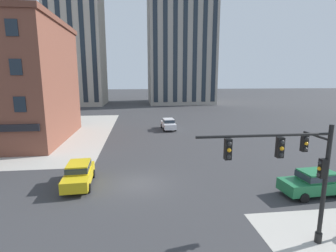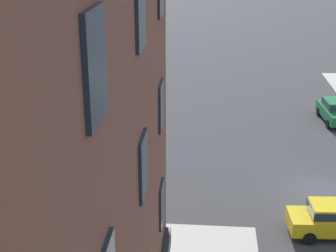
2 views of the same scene
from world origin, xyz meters
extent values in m
plane|color=#38383A|center=(0.00, 0.00, 0.00)|extent=(320.00, 320.00, 0.00)
cube|color=silver|center=(4.56, 19.88, 0.70)|extent=(1.93, 4.47, 0.76)
cube|color=silver|center=(4.57, 19.73, 1.38)|extent=(1.58, 2.17, 0.60)
cube|color=#232D38|center=(4.57, 19.73, 1.38)|extent=(1.62, 2.26, 0.40)
cylinder|color=black|center=(3.78, 18.48, 0.32)|extent=(0.24, 0.65, 0.64)
cylinder|color=black|center=(5.45, 18.55, 0.32)|extent=(0.24, 0.65, 0.64)
cube|color=gold|center=(-4.32, 0.28, 0.70)|extent=(2.00, 4.49, 0.76)
cube|color=gold|center=(-4.33, 0.43, 1.38)|extent=(1.61, 2.19, 0.60)
cube|color=#232D38|center=(-4.33, 0.43, 1.38)|extent=(1.65, 2.28, 0.40)
cylinder|color=black|center=(-3.56, 1.69, 0.32)|extent=(0.25, 0.65, 0.64)
cylinder|color=black|center=(-5.23, 1.59, 0.32)|extent=(0.25, 0.65, 0.64)
cube|color=#1E6B3D|center=(11.61, -3.15, 0.70)|extent=(4.52, 2.08, 0.76)
cube|color=#1E6B3D|center=(11.76, -3.14, 1.38)|extent=(2.22, 1.65, 0.60)
cube|color=#232D38|center=(11.76, -3.14, 1.38)|extent=(2.31, 1.69, 0.40)
cylinder|color=black|center=(10.19, -2.42, 0.32)|extent=(0.65, 0.27, 0.64)
cylinder|color=black|center=(12.91, -2.22, 0.32)|extent=(0.65, 0.27, 0.64)
cube|color=#1E2833|center=(-11.18, 7.96, 5.24)|extent=(1.10, 0.08, 1.50)
cube|color=#1E2833|center=(-15.53, 7.96, 8.73)|extent=(1.10, 0.08, 1.50)
cube|color=#1E2833|center=(-11.18, 7.96, 8.73)|extent=(1.10, 0.08, 1.50)
cube|color=#1E2833|center=(-19.88, 7.96, 12.22)|extent=(1.10, 0.08, 1.50)
cube|color=#1E2833|center=(-15.53, 7.96, 12.22)|extent=(1.10, 0.08, 1.50)
camera|label=1|loc=(0.07, -17.92, 7.75)|focal=27.33mm
camera|label=2|loc=(-26.20, 6.50, 13.87)|focal=54.90mm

